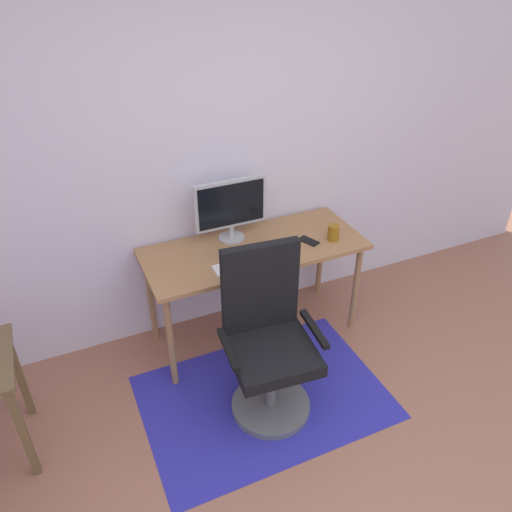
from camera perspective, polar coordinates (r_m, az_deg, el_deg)
wall_back at (r=3.43m, az=-4.55°, el=11.63°), size 6.00×0.10×2.60m
area_rug at (r=3.38m, az=0.90°, el=-15.61°), size 1.52×1.05×0.01m
desk at (r=3.43m, az=-0.19°, el=-0.06°), size 1.50×0.62×0.74m
monitor at (r=3.38m, az=-2.88°, el=5.65°), size 0.50×0.18×0.43m
keyboard at (r=3.20m, az=-1.05°, el=-0.94°), size 0.43×0.13×0.02m
computer_mouse at (r=3.33m, az=4.12°, el=0.65°), size 0.06×0.10×0.03m
coffee_cup at (r=3.49m, az=8.73°, el=2.65°), size 0.08×0.08×0.11m
cell_phone at (r=3.47m, az=5.97°, el=1.70°), size 0.12×0.16×0.01m
office_chair at (r=3.03m, az=1.35°, el=-10.18°), size 0.59×0.53×1.09m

